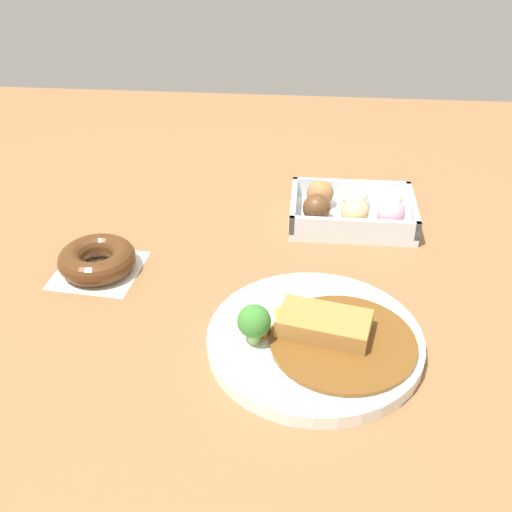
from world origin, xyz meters
name	(u,v)px	position (x,y,z in m)	size (l,w,h in m)	color
ground_plane	(246,285)	(0.00, 0.00, 0.00)	(1.60, 1.60, 0.00)	brown
curry_plate	(316,338)	(0.10, -0.12, 0.01)	(0.26, 0.26, 0.07)	white
donut_box	(353,209)	(0.15, 0.19, 0.02)	(0.20, 0.14, 0.06)	silver
chocolate_ring_donut	(97,260)	(-0.22, 0.02, 0.02)	(0.13, 0.13, 0.04)	white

